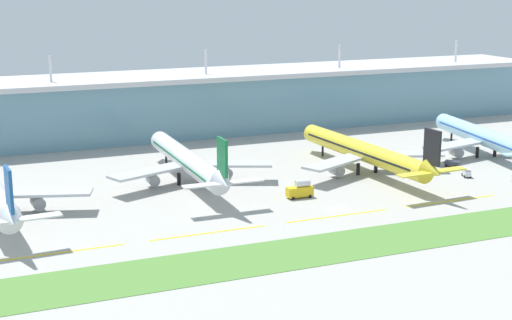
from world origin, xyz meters
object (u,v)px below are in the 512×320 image
object	(u,v)px
pushback_tug	(452,163)
airliner_near_middle	(188,161)
airliner_farthest	(485,137)
baggage_cart	(466,173)
airliner_far_middle	(365,152)
fuel_truck	(300,190)

from	to	relation	value
pushback_tug	airliner_near_middle	bearing A→B (deg)	170.67
airliner_near_middle	airliner_farthest	distance (m)	100.87
pushback_tug	baggage_cart	bearing A→B (deg)	-107.68
airliner_far_middle	fuel_truck	xyz separation A→B (m)	(-29.69, -16.86, -4.19)
airliner_farthest	fuel_truck	xyz separation A→B (m)	(-77.57, -20.76, -4.19)
airliner_far_middle	baggage_cart	size ratio (longest dim) A/B	17.90
fuel_truck	baggage_cart	size ratio (longest dim) A/B	1.80
airliner_near_middle	fuel_truck	size ratio (longest dim) A/B	9.60
airliner_farthest	baggage_cart	xyz separation A→B (m)	(-22.33, -19.89, -5.19)
airliner_farthest	pushback_tug	size ratio (longest dim) A/B	13.39
airliner_farthest	baggage_cart	world-z (taller)	airliner_farthest
airliner_far_middle	pushback_tug	world-z (taller)	airliner_far_middle
airliner_near_middle	airliner_farthest	size ratio (longest dim) A/B	1.05
airliner_near_middle	airliner_far_middle	distance (m)	53.68
airliner_farthest	pushback_tug	bearing A→B (deg)	-156.77
pushback_tug	fuel_truck	distance (m)	60.43
fuel_truck	pushback_tug	bearing A→B (deg)	12.24
airliner_near_middle	baggage_cart	xyz separation A→B (m)	(78.39, -25.43, -5.19)
fuel_truck	airliner_near_middle	bearing A→B (deg)	131.35
airliner_farthest	airliner_near_middle	bearing A→B (deg)	176.85
airliner_near_middle	pushback_tug	bearing A→B (deg)	-9.33
airliner_near_middle	pushback_tug	size ratio (longest dim) A/B	14.03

